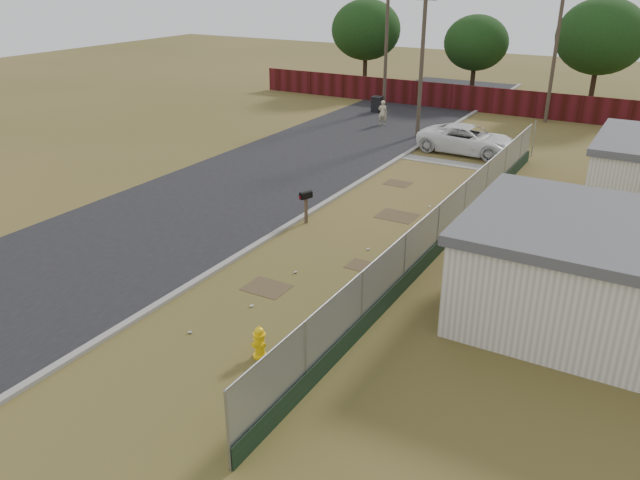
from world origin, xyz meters
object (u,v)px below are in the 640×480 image
Objects in this scene: pedestrian at (383,113)px; trash_bin at (377,104)px; mailbox at (306,198)px; pickup_truck at (468,140)px; fire_hydrant at (259,343)px.

pedestrian is 1.46× the size of trash_bin.
trash_bin is at bearing 107.66° from mailbox.
pedestrian reaches higher than pickup_truck.
fire_hydrant is 31.45m from trash_bin.
mailbox is 21.90m from trash_bin.
pickup_truck is (2.43, 13.47, -0.31)m from mailbox.
fire_hydrant is at bearing 91.52° from pedestrian.
mailbox is 17.95m from pedestrian.
pedestrian is at bearing 107.93° from fire_hydrant.
pickup_truck is at bearing 79.79° from mailbox.
fire_hydrant is 0.17× the size of pickup_truck.
pedestrian reaches higher than mailbox.
fire_hydrant is at bearing -70.48° from trash_bin.
fire_hydrant is 9.61m from mailbox.
mailbox reaches higher than trash_bin.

